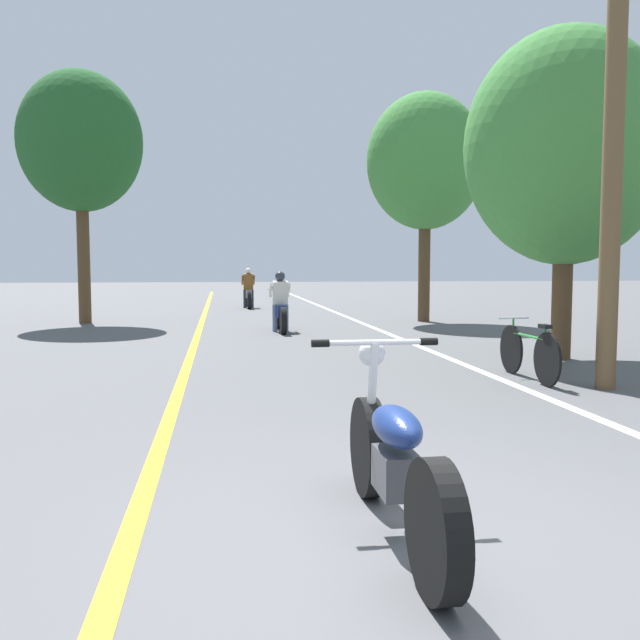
{
  "coord_description": "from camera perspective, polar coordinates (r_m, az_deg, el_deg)",
  "views": [
    {
      "loc": [
        -1.18,
        -3.38,
        1.51
      ],
      "look_at": [
        -0.07,
        4.19,
        0.9
      ],
      "focal_mm": 38.0,
      "sensor_mm": 36.0,
      "label": 1
    }
  ],
  "objects": [
    {
      "name": "utility_pole",
      "position": [
        9.12,
        23.49,
        14.26
      ],
      "size": [
        1.1,
        0.24,
        6.03
      ],
      "color": "brown",
      "rests_on": "ground"
    },
    {
      "name": "roadside_tree_right_far",
      "position": [
        18.82,
        8.87,
        13.0
      ],
      "size": [
        3.17,
        2.85,
        6.13
      ],
      "color": "#513A23",
      "rests_on": "ground"
    },
    {
      "name": "roadside_tree_left",
      "position": [
        19.15,
        -19.52,
        13.92
      ],
      "size": [
        3.16,
        2.85,
        6.56
      ],
      "color": "#513A23",
      "rests_on": "ground"
    },
    {
      "name": "motorcycle_rider_far",
      "position": [
        24.51,
        -6.05,
        2.28
      ],
      "size": [
        0.5,
        2.18,
        1.43
      ],
      "color": "black",
      "rests_on": "ground"
    },
    {
      "name": "motorcycle_foreground",
      "position": [
        3.88,
        6.29,
        -11.78
      ],
      "size": [
        0.8,
        2.07,
        1.06
      ],
      "color": "black",
      "rests_on": "ground"
    },
    {
      "name": "lane_stripe_edge",
      "position": [
        16.07,
        4.94,
        -0.82
      ],
      "size": [
        0.14,
        48.0,
        0.01
      ],
      "primitive_type": "cube",
      "color": "white",
      "rests_on": "ground"
    },
    {
      "name": "roadside_tree_right_near",
      "position": [
        11.77,
        20.02,
        13.44
      ],
      "size": [
        3.25,
        2.92,
        5.26
      ],
      "color": "#513A23",
      "rests_on": "ground"
    },
    {
      "name": "ground_plane",
      "position": [
        3.88,
        10.56,
        -18.45
      ],
      "size": [
        120.0,
        120.0,
        0.0
      ],
      "primitive_type": "plane",
      "color": "#515154"
    },
    {
      "name": "motorcycle_rider_lead",
      "position": [
        15.64,
        -3.36,
        0.96
      ],
      "size": [
        0.5,
        2.05,
        1.39
      ],
      "color": "black",
      "rests_on": "ground"
    },
    {
      "name": "lane_stripe_center",
      "position": [
        15.65,
        -10.21,
        -1.02
      ],
      "size": [
        0.14,
        48.0,
        0.01
      ],
      "primitive_type": "cube",
      "color": "yellow",
      "rests_on": "ground"
    },
    {
      "name": "bicycle_parked",
      "position": [
        9.4,
        17.15,
        -2.6
      ],
      "size": [
        0.44,
        1.75,
        0.8
      ],
      "color": "black",
      "rests_on": "ground"
    }
  ]
}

